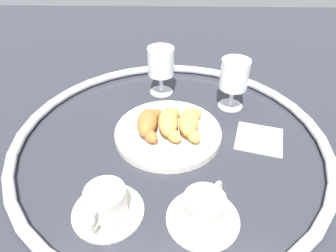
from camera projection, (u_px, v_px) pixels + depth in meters
ground_plane at (170, 142)px, 0.74m from camera, size 2.20×2.20×0.00m
table_chrome_rim at (170, 138)px, 0.73m from camera, size 0.75×0.75×0.02m
pastry_plate at (168, 132)px, 0.75m from camera, size 0.26×0.26×0.02m
croissant_large at (149, 123)px, 0.73m from camera, size 0.14×0.07×0.04m
croissant_small at (169, 122)px, 0.73m from camera, size 0.14×0.06×0.04m
croissant_extra at (190, 122)px, 0.73m from camera, size 0.14×0.07×0.04m
coffee_cup_near at (106, 204)px, 0.56m from camera, size 0.14×0.14×0.06m
coffee_cup_far at (204, 210)px, 0.55m from camera, size 0.14×0.14×0.06m
juice_glass_left at (161, 64)px, 0.87m from camera, size 0.08×0.08×0.14m
juice_glass_right at (234, 76)px, 0.81m from camera, size 0.08×0.08×0.14m
folded_napkin at (259, 138)px, 0.74m from camera, size 0.14×0.14×0.01m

